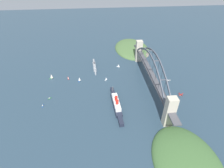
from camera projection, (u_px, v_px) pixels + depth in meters
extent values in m
plane|color=#283D4C|center=(149.00, 85.00, 380.36)|extent=(1400.00, 1400.00, 0.00)
cube|color=#BCB29E|center=(170.00, 112.00, 276.46)|extent=(12.68, 15.19, 54.82)
cube|color=#BCB29E|center=(139.00, 51.00, 452.20)|extent=(12.68, 15.19, 54.82)
cube|color=#47474C|center=(151.00, 73.00, 362.61)|extent=(205.09, 12.16, 2.40)
cube|color=#47474C|center=(175.00, 119.00, 259.94)|extent=(24.00, 12.16, 2.40)
cube|color=#47474C|center=(137.00, 47.00, 465.29)|extent=(24.00, 12.16, 2.40)
cube|color=#4C515B|center=(171.00, 101.00, 282.01)|extent=(22.96, 1.80, 17.22)
cube|color=#4C515B|center=(168.00, 86.00, 291.49)|extent=(22.66, 1.80, 14.16)
cube|color=#4C515B|center=(165.00, 74.00, 302.86)|extent=(22.29, 1.80, 11.09)
cube|color=#4C515B|center=(161.00, 65.00, 316.14)|extent=(21.86, 1.80, 7.98)
cube|color=#4C515B|center=(158.00, 58.00, 331.30)|extent=(21.39, 1.80, 4.81)
cube|color=#4C515B|center=(154.00, 53.00, 348.37)|extent=(21.39, 1.80, 4.81)
cube|color=#4C515B|center=(151.00, 50.00, 367.32)|extent=(21.86, 1.80, 7.98)
cube|color=#4C515B|center=(148.00, 48.00, 388.18)|extent=(22.29, 1.80, 11.09)
cube|color=#4C515B|center=(145.00, 48.00, 410.93)|extent=(22.66, 1.80, 14.16)
cube|color=#4C515B|center=(142.00, 50.00, 435.57)|extent=(22.96, 1.80, 17.22)
cube|color=#4C515B|center=(164.00, 101.00, 281.12)|extent=(22.96, 1.80, 17.22)
cube|color=#4C515B|center=(161.00, 87.00, 290.60)|extent=(22.66, 1.80, 14.16)
cube|color=#4C515B|center=(158.00, 75.00, 301.98)|extent=(22.29, 1.80, 11.09)
cube|color=#4C515B|center=(155.00, 65.00, 315.25)|extent=(21.86, 1.80, 7.98)
cube|color=#4C515B|center=(152.00, 58.00, 330.42)|extent=(21.39, 1.80, 4.81)
cube|color=#4C515B|center=(149.00, 53.00, 347.48)|extent=(21.39, 1.80, 4.81)
cube|color=#4C515B|center=(146.00, 50.00, 366.44)|extent=(21.86, 1.80, 7.98)
cube|color=#4C515B|center=(143.00, 48.00, 387.29)|extent=(22.29, 1.80, 11.09)
cube|color=#4C515B|center=(141.00, 48.00, 410.04)|extent=(22.66, 1.80, 14.16)
cube|color=#4C515B|center=(138.00, 50.00, 434.69)|extent=(22.96, 1.80, 17.22)
cube|color=#4C515B|center=(169.00, 109.00, 277.30)|extent=(1.40, 10.94, 1.40)
cube|color=#4C515B|center=(163.00, 80.00, 296.26)|extent=(1.40, 10.94, 1.40)
cube|color=#4C515B|center=(157.00, 61.00, 322.80)|extent=(1.40, 10.94, 1.40)
cube|color=#4C515B|center=(150.00, 51.00, 356.93)|extent=(1.40, 10.94, 1.40)
cube|color=#4C515B|center=(144.00, 48.00, 398.64)|extent=(1.40, 10.94, 1.40)
cube|color=#4C515B|center=(139.00, 51.00, 447.93)|extent=(1.40, 10.94, 1.40)
cylinder|color=#4C515B|center=(169.00, 96.00, 290.19)|extent=(0.56, 0.56, 13.38)
cylinder|color=#4C515B|center=(162.00, 97.00, 289.30)|extent=(0.56, 0.56, 13.38)
cylinder|color=#4C515B|center=(165.00, 86.00, 303.93)|extent=(0.56, 0.56, 24.73)
cylinder|color=#4C515B|center=(159.00, 86.00, 303.05)|extent=(0.56, 0.56, 24.73)
cylinder|color=#4C515B|center=(161.00, 77.00, 318.63)|extent=(0.56, 0.56, 32.83)
cylinder|color=#4C515B|center=(155.00, 77.00, 317.74)|extent=(0.56, 0.56, 32.83)
cylinder|color=#4C515B|center=(158.00, 70.00, 334.27)|extent=(0.56, 0.56, 37.69)
cylinder|color=#4C515B|center=(152.00, 70.00, 333.38)|extent=(0.56, 0.56, 37.69)
cylinder|color=#4C515B|center=(155.00, 64.00, 350.86)|extent=(0.56, 0.56, 39.31)
cylinder|color=#4C515B|center=(149.00, 64.00, 349.97)|extent=(0.56, 0.56, 39.31)
cylinder|color=#4C515B|center=(152.00, 59.00, 368.39)|extent=(0.56, 0.56, 37.69)
cylinder|color=#4C515B|center=(146.00, 59.00, 367.51)|extent=(0.56, 0.56, 37.69)
cylinder|color=#4C515B|center=(149.00, 56.00, 386.88)|extent=(0.56, 0.56, 32.83)
cylinder|color=#4C515B|center=(144.00, 56.00, 385.99)|extent=(0.56, 0.56, 32.83)
cylinder|color=#4C515B|center=(146.00, 53.00, 406.31)|extent=(0.56, 0.56, 24.73)
cylinder|color=#4C515B|center=(141.00, 53.00, 405.43)|extent=(0.56, 0.56, 24.73)
cylinder|color=#4C515B|center=(144.00, 51.00, 426.69)|extent=(0.56, 0.56, 13.38)
cylinder|color=#4C515B|center=(139.00, 51.00, 425.81)|extent=(0.56, 0.56, 13.38)
ellipsoid|color=#3D6033|center=(187.00, 163.00, 236.73)|extent=(125.24, 90.57, 26.62)
ellipsoid|color=#476638|center=(132.00, 49.00, 527.19)|extent=(146.96, 97.65, 24.13)
ellipsoid|color=#756B5B|center=(143.00, 53.00, 502.68)|extent=(51.44, 29.30, 13.27)
cube|color=#1E2333|center=(116.00, 105.00, 325.01)|extent=(60.95, 15.37, 6.52)
cube|color=#1E2333|center=(113.00, 91.00, 357.19)|extent=(20.48, 7.61, 6.52)
cube|color=#1E2333|center=(121.00, 121.00, 292.83)|extent=(20.56, 8.87, 6.52)
cube|color=white|center=(116.00, 102.00, 321.30)|extent=(45.78, 12.68, 6.17)
cube|color=white|center=(115.00, 96.00, 328.51)|extent=(10.49, 9.25, 3.20)
cylinder|color=red|center=(116.00, 98.00, 318.93)|extent=(5.17, 5.17, 8.11)
cylinder|color=red|center=(117.00, 102.00, 310.79)|extent=(5.17, 5.17, 8.11)
cylinder|color=tan|center=(113.00, 89.00, 350.35)|extent=(0.50, 0.50, 10.00)
cube|color=gray|center=(94.00, 66.00, 439.08)|extent=(43.63, 8.65, 4.48)
cube|color=gray|center=(95.00, 73.00, 415.92)|extent=(14.58, 3.63, 4.48)
cube|color=gray|center=(94.00, 61.00, 462.25)|extent=(14.61, 4.20, 4.48)
cube|color=gray|center=(94.00, 65.00, 436.76)|extent=(21.91, 6.24, 3.48)
cylinder|color=gray|center=(95.00, 69.00, 421.20)|extent=(4.47, 4.47, 2.20)
cylinder|color=gray|center=(94.00, 61.00, 453.06)|extent=(4.47, 4.47, 2.20)
cylinder|color=gray|center=(94.00, 63.00, 432.81)|extent=(0.60, 0.60, 10.00)
cylinder|color=#4C4C51|center=(94.00, 63.00, 437.93)|extent=(3.51, 3.51, 4.40)
cylinder|color=#B7B7B2|center=(181.00, 95.00, 352.14)|extent=(5.28, 3.63, 0.90)
cylinder|color=#B7B7B2|center=(180.00, 96.00, 350.75)|extent=(5.28, 3.63, 0.90)
cylinder|color=maroon|center=(181.00, 95.00, 351.58)|extent=(0.14, 0.14, 1.03)
cylinder|color=maroon|center=(180.00, 95.00, 350.19)|extent=(0.14, 0.14, 1.03)
ellipsoid|color=#B21E19|center=(181.00, 94.00, 350.24)|extent=(7.74, 5.25, 1.19)
cylinder|color=maroon|center=(182.00, 95.00, 347.80)|extent=(1.27, 1.38, 1.13)
cube|color=#B21E19|center=(181.00, 94.00, 349.26)|extent=(7.58, 11.19, 0.20)
cube|color=#B21E19|center=(179.00, 93.00, 352.55)|extent=(3.27, 4.48, 0.12)
cube|color=maroon|center=(179.00, 93.00, 351.83)|extent=(1.01, 0.66, 1.50)
cylinder|color=#B7B7B2|center=(169.00, 81.00, 390.84)|extent=(5.95, 2.20, 0.90)
cylinder|color=#B7B7B2|center=(167.00, 81.00, 390.02)|extent=(5.95, 2.20, 0.90)
cylinder|color=navy|center=(169.00, 81.00, 390.26)|extent=(0.14, 0.14, 1.08)
cylinder|color=navy|center=(168.00, 81.00, 389.44)|extent=(0.14, 0.14, 1.08)
ellipsoid|color=beige|center=(168.00, 80.00, 389.09)|extent=(6.92, 2.97, 1.49)
cylinder|color=navy|center=(169.00, 81.00, 386.76)|extent=(1.10, 1.56, 1.42)
cube|color=beige|center=(169.00, 80.00, 388.07)|extent=(3.89, 10.10, 0.20)
cube|color=beige|center=(168.00, 80.00, 391.29)|extent=(1.92, 3.94, 0.12)
cube|color=navy|center=(168.00, 79.00, 390.51)|extent=(1.10, 0.36, 1.50)
cube|color=#234C8C|center=(43.00, 106.00, 326.72)|extent=(5.24, 2.17, 1.18)
cube|color=#234C8C|center=(43.00, 104.00, 329.47)|extent=(1.78, 1.09, 1.18)
cube|color=#234C8C|center=(42.00, 107.00, 323.96)|extent=(1.80, 1.28, 1.18)
cube|color=beige|center=(43.00, 105.00, 325.54)|extent=(2.67, 1.59, 1.08)
cube|color=#B2231E|center=(68.00, 78.00, 400.25)|extent=(7.02, 3.96, 0.84)
cube|color=#B2231E|center=(68.00, 77.00, 403.62)|extent=(2.47, 1.81, 0.84)
cube|color=#B2231E|center=(69.00, 79.00, 396.88)|extent=(2.53, 2.07, 0.84)
cube|color=beige|center=(68.00, 78.00, 399.08)|extent=(3.69, 2.66, 1.01)
cube|color=#2D6B3D|center=(50.00, 98.00, 343.43)|extent=(4.37, 4.52, 1.24)
cube|color=#2D6B3D|center=(51.00, 98.00, 345.22)|extent=(1.76, 1.78, 1.24)
cube|color=#2D6B3D|center=(48.00, 99.00, 341.65)|extent=(1.91, 1.92, 1.24)
cube|color=beige|center=(49.00, 98.00, 342.47)|extent=(2.60, 2.64, 0.91)
cube|color=silver|center=(106.00, 80.00, 395.01)|extent=(4.34, 4.56, 0.77)
cube|color=silver|center=(105.00, 80.00, 393.29)|extent=(1.62, 1.67, 0.77)
cube|color=silver|center=(107.00, 79.00, 396.72)|extent=(1.75, 1.79, 0.77)
cylinder|color=tan|center=(106.00, 79.00, 392.68)|extent=(0.16, 0.16, 6.46)
cone|color=white|center=(106.00, 78.00, 393.62)|extent=(5.62, 5.62, 5.17)
cube|color=#234C8C|center=(79.00, 81.00, 391.38)|extent=(6.22, 4.53, 0.97)
cube|color=#234C8C|center=(79.00, 82.00, 388.44)|extent=(2.19, 1.81, 0.97)
cube|color=#234C8C|center=(80.00, 80.00, 394.32)|extent=(2.27, 2.05, 0.97)
cylinder|color=tan|center=(79.00, 79.00, 388.00)|extent=(0.16, 0.16, 9.34)
cone|color=white|center=(79.00, 79.00, 389.56)|extent=(6.60, 6.60, 7.47)
cube|color=#2D6B3D|center=(51.00, 78.00, 400.01)|extent=(5.89, 7.03, 1.06)
cube|color=#2D6B3D|center=(50.00, 79.00, 397.87)|extent=(2.25, 2.52, 1.06)
cube|color=#2D6B3D|center=(53.00, 78.00, 402.16)|extent=(2.47, 2.66, 1.06)
cylinder|color=tan|center=(51.00, 76.00, 396.25)|extent=(0.16, 0.16, 10.89)
cone|color=silver|center=(51.00, 76.00, 397.51)|extent=(8.19, 8.19, 8.71)
cube|color=silver|center=(118.00, 67.00, 441.60)|extent=(5.12, 5.79, 0.83)
cube|color=silver|center=(117.00, 66.00, 443.07)|extent=(1.93, 2.09, 0.83)
cube|color=silver|center=(119.00, 67.00, 440.13)|extent=(2.11, 2.22, 0.83)
cylinder|color=tan|center=(118.00, 65.00, 439.29)|extent=(0.16, 0.16, 7.71)
cone|color=white|center=(119.00, 66.00, 438.87)|extent=(6.92, 6.92, 6.16)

